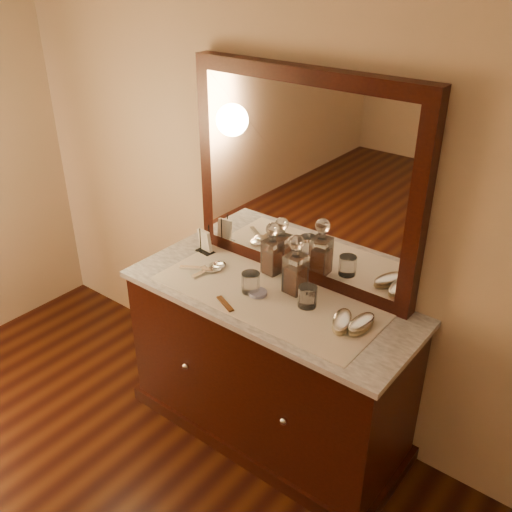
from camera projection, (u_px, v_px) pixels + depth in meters
name	position (u px, v px, depth m)	size (l,w,h in m)	color
dresser_cabinet	(268.00, 368.00, 2.88)	(1.40, 0.55, 0.82)	black
dresser_plinth	(267.00, 421.00, 3.06)	(1.46, 0.59, 0.08)	black
knob_left	(186.00, 366.00, 2.83)	(0.04, 0.04, 0.04)	silver
knob_right	(284.00, 421.00, 2.50)	(0.04, 0.04, 0.04)	silver
marble_top	(269.00, 297.00, 2.68)	(1.44, 0.59, 0.03)	white
mirror_frame	(303.00, 180.00, 2.60)	(1.20, 0.08, 1.00)	black
mirror_glass	(298.00, 182.00, 2.57)	(1.06, 0.01, 0.86)	white
lace_runner	(267.00, 296.00, 2.65)	(1.10, 0.45, 0.00)	beige
pin_dish	(258.00, 293.00, 2.66)	(0.09, 0.09, 0.02)	silver
comb	(225.00, 304.00, 2.59)	(0.14, 0.03, 0.01)	brown
napkin_rack	(205.00, 242.00, 3.01)	(0.11, 0.07, 0.15)	black
decanter_left	(272.00, 254.00, 2.79)	(0.09, 0.09, 0.27)	maroon
decanter_right	(295.00, 270.00, 2.63)	(0.10, 0.10, 0.30)	maroon
brush_near	(342.00, 322.00, 2.43)	(0.14, 0.19, 0.05)	tan
brush_far	(361.00, 324.00, 2.41)	(0.08, 0.18, 0.05)	tan
hand_mirror_outer	(214.00, 267.00, 2.87)	(0.09, 0.21, 0.02)	silver
hand_mirror_inner	(208.00, 268.00, 2.86)	(0.21, 0.16, 0.02)	silver
tumblers	(279.00, 289.00, 2.61)	(0.36, 0.15, 0.10)	white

